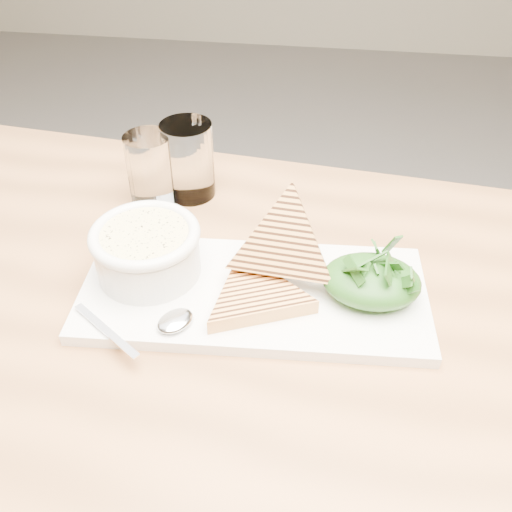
# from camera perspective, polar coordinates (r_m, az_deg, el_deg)

# --- Properties ---
(table_top) EXTENTS (1.23, 0.88, 0.04)m
(table_top) POSITION_cam_1_polar(r_m,az_deg,el_deg) (0.70, -11.92, -6.67)
(table_top) COLOR #A46A3A
(table_top) RESTS_ON ground
(table_leg_br) EXTENTS (0.06, 0.06, 0.72)m
(table_leg_br) POSITION_cam_1_polar(r_m,az_deg,el_deg) (1.22, 20.77, -10.00)
(table_leg_br) COLOR #A46A3A
(table_leg_br) RESTS_ON ground
(platter) EXTENTS (0.42, 0.21, 0.02)m
(platter) POSITION_cam_1_polar(r_m,az_deg,el_deg) (0.68, -0.24, -3.78)
(platter) COLOR white
(platter) RESTS_ON table_top
(soup_bowl) EXTENTS (0.13, 0.13, 0.05)m
(soup_bowl) POSITION_cam_1_polar(r_m,az_deg,el_deg) (0.70, -10.77, 0.07)
(soup_bowl) COLOR white
(soup_bowl) RESTS_ON platter
(soup) EXTENTS (0.11, 0.11, 0.01)m
(soup) POSITION_cam_1_polar(r_m,az_deg,el_deg) (0.68, -11.07, 2.00)
(soup) COLOR #EEDA8D
(soup) RESTS_ON soup_bowl
(bowl_rim) EXTENTS (0.13, 0.13, 0.01)m
(bowl_rim) POSITION_cam_1_polar(r_m,az_deg,el_deg) (0.68, -11.09, 2.14)
(bowl_rim) COLOR white
(bowl_rim) RESTS_ON soup_bowl
(sandwich_flat) EXTENTS (0.19, 0.19, 0.02)m
(sandwich_flat) POSITION_cam_1_polar(r_m,az_deg,el_deg) (0.66, -0.05, -3.97)
(sandwich_flat) COLOR #D99247
(sandwich_flat) RESTS_ON platter
(sandwich_lean) EXTENTS (0.16, 0.17, 0.17)m
(sandwich_lean) POSITION_cam_1_polar(r_m,az_deg,el_deg) (0.67, 2.80, 1.08)
(sandwich_lean) COLOR #D99247
(sandwich_lean) RESTS_ON sandwich_flat
(salad_base) EXTENTS (0.11, 0.09, 0.04)m
(salad_base) POSITION_cam_1_polar(r_m,az_deg,el_deg) (0.67, 11.46, -2.45)
(salad_base) COLOR #164911
(salad_base) RESTS_ON platter
(arugula_pile) EXTENTS (0.11, 0.10, 0.05)m
(arugula_pile) POSITION_cam_1_polar(r_m,az_deg,el_deg) (0.67, 11.52, -2.13)
(arugula_pile) COLOR #295219
(arugula_pile) RESTS_ON platter
(spoon_bowl) EXTENTS (0.05, 0.05, 0.01)m
(spoon_bowl) POSITION_cam_1_polar(r_m,az_deg,el_deg) (0.64, -8.09, -6.43)
(spoon_bowl) COLOR silver
(spoon_bowl) RESTS_ON platter
(spoon_handle) EXTENTS (0.10, 0.07, 0.00)m
(spoon_handle) POSITION_cam_1_polar(r_m,az_deg,el_deg) (0.65, -14.77, -7.19)
(spoon_handle) COLOR silver
(spoon_handle) RESTS_ON platter
(glass_near) EXTENTS (0.07, 0.07, 0.10)m
(glass_near) POSITION_cam_1_polar(r_m,az_deg,el_deg) (0.84, -10.45, 8.52)
(glass_near) COLOR white
(glass_near) RESTS_ON table_top
(glass_far) EXTENTS (0.07, 0.07, 0.11)m
(glass_far) POSITION_cam_1_polar(r_m,az_deg,el_deg) (0.85, -6.79, 9.50)
(glass_far) COLOR white
(glass_far) RESTS_ON table_top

